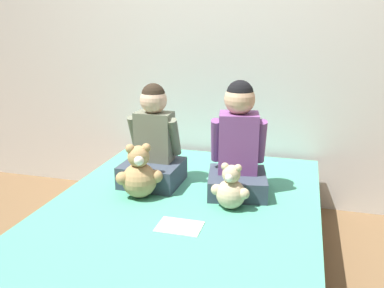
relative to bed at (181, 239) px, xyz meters
name	(u,v)px	position (x,y,z in m)	size (l,w,h in m)	color
ground_plane	(182,269)	(0.00, 0.00, -0.19)	(14.00, 14.00, 0.00)	brown
wall_behind_bed	(223,29)	(0.00, 1.02, 1.06)	(8.00, 0.06, 2.50)	silver
bed	(181,239)	(0.00, 0.00, 0.00)	(1.42, 1.91, 0.38)	brown
child_on_left	(153,145)	(-0.26, 0.29, 0.42)	(0.34, 0.32, 0.59)	#384251
child_on_right	(238,146)	(0.24, 0.29, 0.45)	(0.37, 0.38, 0.63)	#384251
teddy_bear_held_by_left_child	(139,175)	(-0.26, 0.06, 0.32)	(0.24, 0.19, 0.30)	tan
teddy_bear_held_by_right_child	(231,190)	(0.25, 0.06, 0.29)	(0.20, 0.15, 0.24)	#D1B78E
sign_card	(180,226)	(0.06, -0.21, 0.19)	(0.21, 0.15, 0.00)	white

